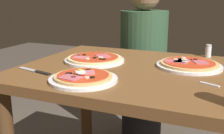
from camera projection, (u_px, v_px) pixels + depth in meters
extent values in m
cube|color=brown|center=(143.00, 73.00, 1.22)|extent=(1.09, 0.82, 0.04)
cylinder|color=#4A3018|center=(86.00, 107.00, 1.81)|extent=(0.07, 0.07, 0.72)
cylinder|color=white|center=(83.00, 79.00, 1.05)|extent=(0.26, 0.26, 0.01)
cylinder|color=tan|center=(83.00, 76.00, 1.04)|extent=(0.22, 0.22, 0.01)
cylinder|color=red|center=(83.00, 75.00, 1.04)|extent=(0.20, 0.20, 0.00)
torus|color=black|center=(79.00, 75.00, 1.03)|extent=(0.02, 0.02, 0.00)
torus|color=black|center=(88.00, 70.00, 1.10)|extent=(0.02, 0.02, 0.00)
torus|color=black|center=(73.00, 77.00, 1.00)|extent=(0.02, 0.02, 0.00)
torus|color=black|center=(68.00, 73.00, 1.05)|extent=(0.02, 0.02, 0.00)
torus|color=black|center=(92.00, 77.00, 1.00)|extent=(0.02, 0.02, 0.00)
torus|color=black|center=(70.00, 73.00, 1.05)|extent=(0.02, 0.02, 0.00)
cube|color=#D16B70|center=(85.00, 73.00, 1.06)|extent=(0.10, 0.09, 0.00)
cube|color=#C65B66|center=(70.00, 77.00, 1.00)|extent=(0.09, 0.07, 0.00)
cylinder|color=beige|center=(87.00, 78.00, 1.00)|extent=(0.02, 0.02, 0.00)
cylinder|color=beige|center=(78.00, 71.00, 1.08)|extent=(0.02, 0.02, 0.00)
ellipsoid|color=white|center=(80.00, 72.00, 1.03)|extent=(0.04, 0.03, 0.02)
cylinder|color=yellow|center=(80.00, 70.00, 1.03)|extent=(0.02, 0.02, 0.00)
cylinder|color=white|center=(95.00, 60.00, 1.35)|extent=(0.29, 0.29, 0.01)
cylinder|color=#E5C17F|center=(94.00, 58.00, 1.35)|extent=(0.27, 0.27, 0.01)
cylinder|color=red|center=(94.00, 57.00, 1.35)|extent=(0.23, 0.23, 0.00)
torus|color=black|center=(84.00, 55.00, 1.38)|extent=(0.02, 0.02, 0.00)
torus|color=black|center=(95.00, 58.00, 1.31)|extent=(0.02, 0.02, 0.00)
torus|color=black|center=(78.00, 55.00, 1.36)|extent=(0.02, 0.02, 0.00)
torus|color=black|center=(104.00, 59.00, 1.28)|extent=(0.02, 0.02, 0.00)
torus|color=black|center=(101.00, 59.00, 1.29)|extent=(0.02, 0.02, 0.00)
cube|color=#C65B66|center=(103.00, 56.00, 1.36)|extent=(0.10, 0.10, 0.00)
cube|color=#D16B70|center=(81.00, 57.00, 1.32)|extent=(0.07, 0.06, 0.00)
cylinder|color=beige|center=(101.00, 57.00, 1.32)|extent=(0.03, 0.03, 0.00)
cylinder|color=beige|center=(88.00, 59.00, 1.29)|extent=(0.02, 0.02, 0.00)
cylinder|color=white|center=(189.00, 66.00, 1.24)|extent=(0.29, 0.29, 0.01)
cylinder|color=tan|center=(189.00, 63.00, 1.24)|extent=(0.26, 0.26, 0.01)
cylinder|color=red|center=(189.00, 62.00, 1.24)|extent=(0.23, 0.23, 0.00)
torus|color=black|center=(190.00, 60.00, 1.27)|extent=(0.02, 0.02, 0.00)
torus|color=black|center=(175.00, 61.00, 1.25)|extent=(0.02, 0.02, 0.00)
torus|color=black|center=(195.00, 59.00, 1.28)|extent=(0.02, 0.02, 0.00)
cube|color=#C65B66|center=(175.00, 61.00, 1.25)|extent=(0.10, 0.07, 0.00)
cube|color=#D16B70|center=(181.00, 60.00, 1.26)|extent=(0.07, 0.08, 0.00)
cube|color=#C65B66|center=(200.00, 62.00, 1.23)|extent=(0.08, 0.09, 0.00)
cube|color=#D16B70|center=(182.00, 61.00, 1.25)|extent=(0.07, 0.10, 0.00)
cylinder|color=beige|center=(184.00, 60.00, 1.27)|extent=(0.03, 0.03, 0.00)
cylinder|color=beige|center=(183.00, 58.00, 1.31)|extent=(0.02, 0.02, 0.00)
cylinder|color=beige|center=(176.00, 59.00, 1.28)|extent=(0.02, 0.02, 0.00)
cylinder|color=beige|center=(185.00, 62.00, 1.23)|extent=(0.03, 0.03, 0.00)
cube|color=silver|center=(209.00, 84.00, 1.00)|extent=(0.07, 0.04, 0.00)
cube|color=silver|center=(28.00, 69.00, 1.20)|extent=(0.11, 0.04, 0.00)
cube|color=black|center=(42.00, 73.00, 1.14)|extent=(0.09, 0.04, 0.01)
cylinder|color=white|center=(208.00, 52.00, 1.44)|extent=(0.03, 0.03, 0.05)
cylinder|color=silver|center=(209.00, 46.00, 1.43)|extent=(0.03, 0.03, 0.01)
cylinder|color=black|center=(142.00, 115.00, 2.02)|extent=(0.29, 0.29, 0.46)
cylinder|color=#2D4C33|center=(143.00, 49.00, 1.89)|extent=(0.32, 0.32, 0.52)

